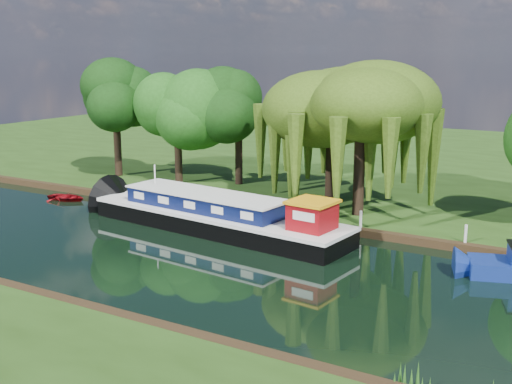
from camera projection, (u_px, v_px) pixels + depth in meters
The scene contains 12 objects.
ground at pixel (242, 267), 32.09m from camera, with size 120.00×120.00×0.00m, color black.
far_bank at pixel (429, 162), 60.71m from camera, with size 120.00×52.00×0.45m, color #1F3A10.
dutch_barge at pixel (219, 216), 38.35m from camera, with size 17.52×5.68×3.63m.
red_dinghy at pixel (67, 200), 46.39m from camera, with size 2.08×2.92×0.60m, color maroon.
willow_left at pixel (332, 110), 43.09m from camera, with size 7.16×7.16×8.58m.
willow_right at pixel (361, 114), 39.24m from camera, with size 7.13×7.13×8.69m.
tree_far_left at pixel (177, 109), 48.82m from camera, with size 5.26×5.26×8.48m.
tree_far_back at pixel (116, 102), 51.93m from camera, with size 5.12×5.12×8.62m.
tree_far_mid at pixel (239, 111), 48.65m from camera, with size 5.00×5.00×8.18m.
lamppost at pixel (336, 184), 40.17m from camera, with size 0.36×0.36×2.56m.
mooring_posts at pixel (307, 212), 39.21m from camera, with size 19.16×0.16×1.00m.
reeds_near at pixel (297, 348), 22.20m from camera, with size 33.70×1.50×1.10m.
Camera 1 is at (15.96, -26.01, 10.64)m, focal length 45.00 mm.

